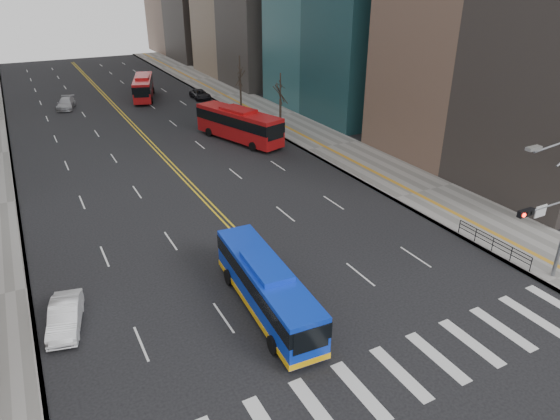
% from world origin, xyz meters
% --- Properties ---
extents(ground, '(220.00, 220.00, 0.00)m').
position_xyz_m(ground, '(0.00, 0.00, 0.00)').
color(ground, black).
extents(sidewalk_right, '(7.00, 130.00, 0.15)m').
position_xyz_m(sidewalk_right, '(17.50, 45.00, 0.07)').
color(sidewalk_right, slate).
rests_on(sidewalk_right, ground).
extents(crosswalk, '(26.70, 4.00, 0.01)m').
position_xyz_m(crosswalk, '(0.00, 0.00, 0.01)').
color(crosswalk, silver).
rests_on(crosswalk, ground).
extents(centerline, '(0.55, 100.00, 0.01)m').
position_xyz_m(centerline, '(0.00, 55.00, 0.01)').
color(centerline, gold).
rests_on(centerline, ground).
extents(signal_mast, '(5.37, 0.37, 9.39)m').
position_xyz_m(signal_mast, '(13.77, 2.00, 4.86)').
color(signal_mast, gray).
rests_on(signal_mast, ground).
extents(pedestrian_railing, '(0.06, 6.06, 1.02)m').
position_xyz_m(pedestrian_railing, '(14.30, 6.00, 0.82)').
color(pedestrian_railing, black).
rests_on(pedestrian_railing, sidewalk_right).
extents(street_trees, '(35.20, 47.20, 7.60)m').
position_xyz_m(street_trees, '(-7.18, 34.55, 4.87)').
color(street_trees, '#30241D').
rests_on(street_trees, ground).
extents(blue_bus, '(2.98, 10.71, 3.12)m').
position_xyz_m(blue_bus, '(-2.24, 7.47, 1.63)').
color(blue_bus, '#0D32C8').
rests_on(blue_bus, ground).
extents(red_bus_near, '(6.14, 12.24, 3.77)m').
position_xyz_m(red_bus_near, '(9.22, 37.31, 2.09)').
color(red_bus_near, red).
rests_on(red_bus_near, ground).
extents(red_bus_far, '(5.56, 11.07, 3.44)m').
position_xyz_m(red_bus_far, '(5.00, 63.44, 1.92)').
color(red_bus_far, red).
rests_on(red_bus_far, ground).
extents(car_white, '(2.42, 4.56, 1.43)m').
position_xyz_m(car_white, '(-12.50, 11.23, 0.71)').
color(car_white, silver).
rests_on(car_white, ground).
extents(car_dark_mid, '(2.04, 3.80, 1.23)m').
position_xyz_m(car_dark_mid, '(12.50, 43.09, 0.61)').
color(car_dark_mid, black).
rests_on(car_dark_mid, ground).
extents(car_silver, '(3.37, 5.50, 1.49)m').
position_xyz_m(car_silver, '(-6.30, 62.44, 0.74)').
color(car_silver, '#A3A3A8').
rests_on(car_silver, ground).
extents(car_dark_far, '(2.39, 4.92, 1.35)m').
position_xyz_m(car_dark_far, '(12.50, 59.38, 0.67)').
color(car_dark_far, black).
rests_on(car_dark_far, ground).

